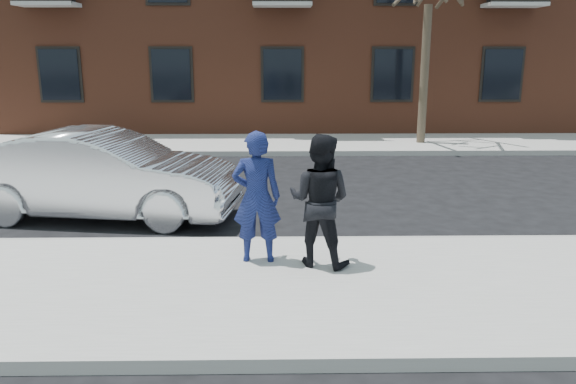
{
  "coord_description": "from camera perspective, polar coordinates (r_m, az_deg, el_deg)",
  "views": [
    {
      "loc": [
        -0.03,
        -6.7,
        2.93
      ],
      "look_at": [
        0.09,
        0.4,
        1.16
      ],
      "focal_mm": 35.0,
      "sensor_mm": 36.0,
      "label": 1
    }
  ],
  "objects": [
    {
      "name": "ground",
      "position": [
        7.31,
        -0.65,
        -9.66
      ],
      "size": [
        100.0,
        100.0,
        0.0
      ],
      "primitive_type": "plane",
      "color": "black",
      "rests_on": "ground"
    },
    {
      "name": "far_curb",
      "position": [
        16.4,
        -0.83,
        3.94
      ],
      "size": [
        50.0,
        0.1,
        0.15
      ],
      "primitive_type": "cube",
      "color": "#999691",
      "rests_on": "ground"
    },
    {
      "name": "man_peacoat",
      "position": [
        7.41,
        3.24,
        -0.87
      ],
      "size": [
        1.05,
        0.94,
        1.77
      ],
      "rotation": [
        0.0,
        0.0,
        2.77
      ],
      "color": "black",
      "rests_on": "near_sidewalk"
    },
    {
      "name": "near_curb",
      "position": [
        8.73,
        -0.71,
        -5.13
      ],
      "size": [
        50.0,
        0.1,
        0.15
      ],
      "primitive_type": "cube",
      "color": "#999691",
      "rests_on": "ground"
    },
    {
      "name": "near_sidewalk",
      "position": [
        7.06,
        -0.64,
        -9.91
      ],
      "size": [
        50.0,
        3.5,
        0.15
      ],
      "primitive_type": "cube",
      "color": "#97968F",
      "rests_on": "ground"
    },
    {
      "name": "silver_sedan",
      "position": [
        10.61,
        -18.31,
        1.65
      ],
      "size": [
        5.03,
        2.34,
        1.59
      ],
      "primitive_type": "imported",
      "rotation": [
        0.0,
        0.0,
        1.43
      ],
      "color": "silver",
      "rests_on": "ground"
    },
    {
      "name": "man_hoodie",
      "position": [
        7.54,
        -3.21,
        -0.51
      ],
      "size": [
        0.66,
        0.5,
        1.8
      ],
      "rotation": [
        0.0,
        0.0,
        3.15
      ],
      "color": "navy",
      "rests_on": "near_sidewalk"
    },
    {
      "name": "far_sidewalk",
      "position": [
        18.18,
        -0.84,
        4.92
      ],
      "size": [
        50.0,
        3.5,
        0.15
      ],
      "primitive_type": "cube",
      "color": "#97968F",
      "rests_on": "ground"
    }
  ]
}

